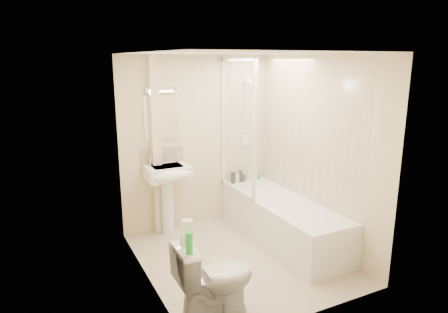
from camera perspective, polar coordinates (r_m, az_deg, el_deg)
name	(u,v)px	position (r m, az deg, el deg)	size (l,w,h in m)	color
floor	(239,258)	(4.96, 2.16, -14.33)	(2.50, 2.50, 0.00)	beige
wall_back	(197,142)	(5.63, -3.84, 2.06)	(2.20, 0.02, 2.40)	beige
wall_left	(145,174)	(4.13, -11.24, -2.50)	(0.02, 2.50, 2.40)	beige
wall_right	(317,152)	(5.13, 13.12, 0.59)	(0.02, 2.50, 2.40)	beige
ceiling	(241,53)	(4.38, 2.44, 14.57)	(2.20, 2.50, 0.02)	white
tile_back	(244,123)	(5.90, 2.93, 4.84)	(0.70, 0.01, 1.75)	beige
tile_right	(307,132)	(5.23, 11.77, 3.43)	(0.01, 2.10, 1.75)	beige
pipe_boxing	(156,147)	(5.37, -9.71, 1.32)	(0.12, 0.12, 2.40)	beige
splashback	(162,158)	(5.48, -8.79, -0.21)	(0.60, 0.01, 0.30)	beige
mirror	(161,118)	(5.37, -9.00, 5.49)	(0.46, 0.01, 0.60)	white
strip_light	(160,90)	(5.31, -9.07, 9.41)	(0.42, 0.07, 0.07)	silver
bathtub	(282,219)	(5.36, 8.29, -8.88)	(0.70, 2.10, 0.55)	white
shower_screen	(238,127)	(5.35, 1.97, 4.20)	(0.04, 0.92, 1.80)	white
shower_fixture	(246,115)	(5.84, 3.14, 5.95)	(0.10, 0.16, 0.99)	white
pedestal_sink	(168,181)	(5.34, -7.94, -3.42)	(0.57, 0.51, 1.10)	white
bottle_black_a	(233,178)	(5.90, 1.29, -3.04)	(0.06, 0.06, 0.17)	black
bottle_white_a	(238,178)	(5.94, 1.95, -3.05)	(0.05, 0.05, 0.14)	white
bottle_black_b	(240,176)	(5.96, 2.34, -2.86)	(0.06, 0.06, 0.17)	black
bottle_blue	(243,178)	(5.99, 2.79, -3.07)	(0.05, 0.05, 0.11)	navy
bottle_cream	(250,175)	(6.03, 3.70, -2.60)	(0.06, 0.06, 0.18)	beige
bottle_white_b	(256,175)	(6.09, 4.56, -2.63)	(0.05, 0.05, 0.15)	white
bottle_green	(257,176)	(6.11, 4.81, -2.83)	(0.07, 0.07, 0.10)	green
toilet	(215,278)	(3.84, -1.32, -16.99)	(0.74, 0.42, 0.75)	white
toilet_roll_lower	(186,238)	(3.62, -5.48, -11.45)	(0.11, 0.11, 0.09)	white
toilet_roll_upper	(187,226)	(3.60, -5.29, -9.85)	(0.10, 0.10, 0.11)	white
green_bottle	(189,243)	(3.41, -5.01, -12.18)	(0.06, 0.06, 0.20)	green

